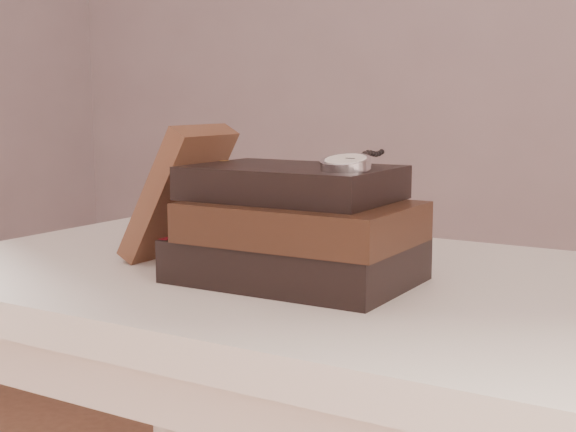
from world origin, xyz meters
The scene contains 5 objects.
table centered at (0.00, 0.35, 0.66)m, with size 1.00×0.60×0.75m.
book_stack centered at (0.01, 0.29, 0.81)m, with size 0.27×0.19×0.13m.
journal centered at (-0.18, 0.32, 0.84)m, with size 0.03×0.12×0.19m, color #3D2217.
pocket_watch centered at (0.08, 0.28, 0.89)m, with size 0.06×0.16×0.02m.
eyeglasses centered at (-0.09, 0.38, 0.83)m, with size 0.11×0.13×0.05m.
Camera 1 is at (0.47, -0.49, 0.96)m, focal length 50.49 mm.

